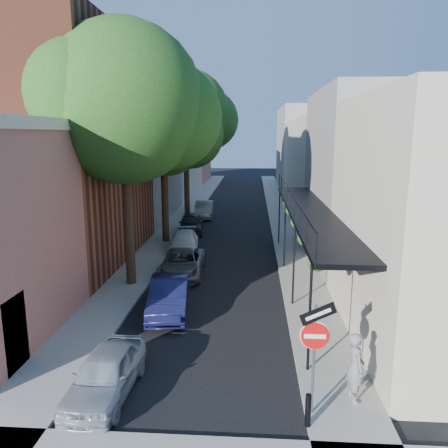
% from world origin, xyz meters
% --- Properties ---
extents(ground, '(160.00, 160.00, 0.00)m').
position_xyz_m(ground, '(0.00, 0.00, 0.00)').
color(ground, black).
rests_on(ground, ground).
extents(road_surface, '(6.00, 64.00, 0.01)m').
position_xyz_m(road_surface, '(0.00, 30.00, 0.01)').
color(road_surface, black).
rests_on(road_surface, ground).
extents(sidewalk_left, '(2.00, 64.00, 0.12)m').
position_xyz_m(sidewalk_left, '(-4.00, 30.00, 0.06)').
color(sidewalk_left, gray).
rests_on(sidewalk_left, ground).
extents(sidewalk_right, '(2.00, 64.00, 0.12)m').
position_xyz_m(sidewalk_right, '(4.00, 30.00, 0.06)').
color(sidewalk_right, gray).
rests_on(sidewalk_right, ground).
extents(buildings_left, '(10.10, 59.10, 12.00)m').
position_xyz_m(buildings_left, '(-9.30, 28.76, 4.94)').
color(buildings_left, '#B3725C').
rests_on(buildings_left, ground).
extents(buildings_right, '(9.80, 55.00, 10.00)m').
position_xyz_m(buildings_right, '(8.99, 29.49, 4.42)').
color(buildings_right, beige).
rests_on(buildings_right, ground).
extents(sign_post, '(0.89, 0.17, 2.99)m').
position_xyz_m(sign_post, '(3.16, 0.97, 2.04)').
color(sign_post, '#595B60').
rests_on(sign_post, ground).
extents(bollard, '(0.14, 0.14, 0.80)m').
position_xyz_m(bollard, '(3.00, 0.50, 0.52)').
color(bollard, black).
rests_on(bollard, sidewalk_right).
extents(oak_near, '(7.48, 6.80, 11.42)m').
position_xyz_m(oak_near, '(-3.37, 10.26, 7.88)').
color(oak_near, '#2E2012').
rests_on(oak_near, ground).
extents(oak_mid, '(6.60, 6.00, 10.20)m').
position_xyz_m(oak_mid, '(-3.42, 18.23, 7.06)').
color(oak_mid, '#2E2012').
rests_on(oak_mid, ground).
extents(oak_far, '(7.70, 7.00, 11.90)m').
position_xyz_m(oak_far, '(-3.35, 27.27, 8.26)').
color(oak_far, '#2E2012').
rests_on(oak_far, ground).
extents(parked_car_a, '(1.54, 3.60, 1.21)m').
position_xyz_m(parked_car_a, '(-2.13, 1.59, 0.61)').
color(parked_car_a, '#99A0A9').
rests_on(parked_car_a, ground).
extents(parked_car_b, '(1.85, 4.19, 1.34)m').
position_xyz_m(parked_car_b, '(-1.49, 7.07, 0.67)').
color(parked_car_b, '#111338').
rests_on(parked_car_b, ground).
extents(parked_car_c, '(2.11, 4.38, 1.20)m').
position_xyz_m(parked_car_c, '(-1.71, 11.57, 0.60)').
color(parked_car_c, '#56595D').
rests_on(parked_car_c, ground).
extents(parked_car_d, '(2.02, 4.12, 1.15)m').
position_xyz_m(parked_car_d, '(-2.33, 16.02, 0.58)').
color(parked_car_d, white).
rests_on(parked_car_d, ground).
extents(parked_car_e, '(1.99, 4.11, 1.35)m').
position_xyz_m(parked_car_e, '(-2.60, 20.75, 0.68)').
color(parked_car_e, black).
rests_on(parked_car_e, ground).
extents(parked_car_f, '(1.63, 4.14, 1.34)m').
position_xyz_m(parked_car_f, '(-2.32, 26.53, 0.67)').
color(parked_car_f, slate).
rests_on(parked_car_f, ground).
extents(pedestrian, '(0.53, 0.72, 1.82)m').
position_xyz_m(pedestrian, '(4.29, 1.60, 1.03)').
color(pedestrian, slate).
rests_on(pedestrian, sidewalk_right).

